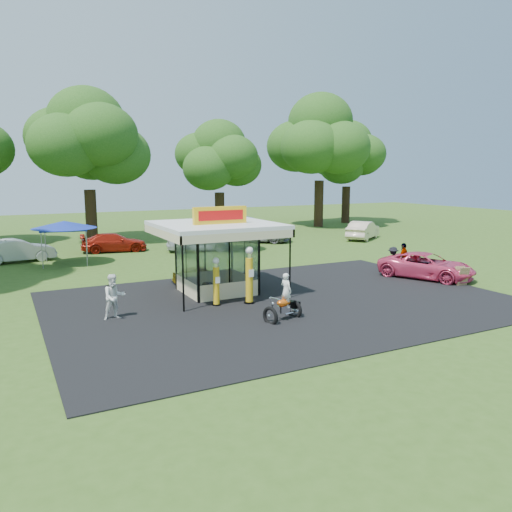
% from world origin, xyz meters
% --- Properties ---
extents(ground, '(120.00, 120.00, 0.00)m').
position_xyz_m(ground, '(0.00, 0.00, 0.00)').
color(ground, '#35531A').
rests_on(ground, ground).
extents(asphalt_apron, '(20.00, 14.00, 0.04)m').
position_xyz_m(asphalt_apron, '(0.00, 2.00, 0.02)').
color(asphalt_apron, black).
rests_on(asphalt_apron, ground).
extents(gas_station_kiosk, '(5.40, 5.40, 4.18)m').
position_xyz_m(gas_station_kiosk, '(-2.00, 4.99, 1.78)').
color(gas_station_kiosk, white).
rests_on(gas_station_kiosk, ground).
extents(gas_pump_left, '(0.40, 0.40, 2.13)m').
position_xyz_m(gas_pump_left, '(-2.95, 2.77, 1.02)').
color(gas_pump_left, black).
rests_on(gas_pump_left, ground).
extents(gas_pump_right, '(0.48, 0.48, 2.56)m').
position_xyz_m(gas_pump_right, '(-1.53, 2.43, 1.23)').
color(gas_pump_right, black).
rests_on(gas_pump_right, ground).
extents(motorcycle, '(1.71, 1.16, 1.94)m').
position_xyz_m(motorcycle, '(-1.38, -0.39, 0.75)').
color(motorcycle, black).
rests_on(motorcycle, ground).
extents(spare_tires, '(0.92, 0.87, 0.76)m').
position_xyz_m(spare_tires, '(-2.72, 4.33, 0.37)').
color(spare_tires, black).
rests_on(spare_tires, ground).
extents(a_frame_sign, '(0.60, 0.62, 0.99)m').
position_xyz_m(a_frame_sign, '(9.67, 0.61, 0.50)').
color(a_frame_sign, '#593819').
rests_on(a_frame_sign, ground).
extents(kiosk_car, '(2.82, 1.13, 0.96)m').
position_xyz_m(kiosk_car, '(-2.00, 7.20, 0.48)').
color(kiosk_car, gold).
rests_on(kiosk_car, ground).
extents(pink_sedan, '(4.21, 5.56, 1.40)m').
position_xyz_m(pink_sedan, '(9.48, 2.82, 0.70)').
color(pink_sedan, '#DE3C66').
rests_on(pink_sedan, ground).
extents(spectator_west, '(0.94, 0.77, 1.81)m').
position_xyz_m(spectator_west, '(-7.29, 2.74, 0.91)').
color(spectator_west, white).
rests_on(spectator_west, ground).
extents(spectator_east_a, '(1.09, 0.73, 1.57)m').
position_xyz_m(spectator_east_a, '(8.67, 4.57, 0.79)').
color(spectator_east_a, black).
rests_on(spectator_east_a, ground).
extents(spectator_east_b, '(1.13, 0.85, 1.78)m').
position_xyz_m(spectator_east_b, '(9.29, 4.39, 0.89)').
color(spectator_east_b, gray).
rests_on(spectator_east_b, ground).
extents(bg_car_a, '(4.76, 2.30, 1.50)m').
position_xyz_m(bg_car_a, '(-10.19, 18.71, 0.75)').
color(bg_car_a, beige).
rests_on(bg_car_a, ground).
extents(bg_car_b, '(4.91, 2.55, 1.36)m').
position_xyz_m(bg_car_b, '(-3.71, 20.29, 0.68)').
color(bg_car_b, '#A01A0C').
rests_on(bg_car_b, ground).
extents(bg_car_c, '(4.92, 2.88, 1.57)m').
position_xyz_m(bg_car_c, '(1.89, 17.73, 0.79)').
color(bg_car_c, silver).
rests_on(bg_car_c, ground).
extents(bg_car_d, '(5.89, 5.46, 1.54)m').
position_xyz_m(bg_car_d, '(8.16, 20.21, 0.77)').
color(bg_car_d, slate).
rests_on(bg_car_d, ground).
extents(bg_car_e, '(4.95, 4.15, 1.60)m').
position_xyz_m(bg_car_e, '(17.10, 17.50, 0.80)').
color(bg_car_e, beige).
rests_on(bg_car_e, ground).
extents(tent_west, '(3.93, 3.93, 2.75)m').
position_xyz_m(tent_west, '(-7.47, 16.52, 2.49)').
color(tent_west, gray).
rests_on(tent_west, ground).
extents(tent_east, '(4.07, 4.07, 2.85)m').
position_xyz_m(tent_east, '(3.95, 16.93, 2.58)').
color(tent_east, gray).
rests_on(tent_east, ground).
extents(oak_far_c, '(10.46, 10.46, 12.33)m').
position_xyz_m(oak_far_c, '(-4.24, 26.49, 7.83)').
color(oak_far_c, black).
rests_on(oak_far_c, ground).
extents(oak_far_d, '(8.93, 8.93, 10.63)m').
position_xyz_m(oak_far_d, '(8.45, 29.01, 6.78)').
color(oak_far_d, black).
rests_on(oak_far_d, ground).
extents(oak_far_e, '(11.53, 11.53, 13.73)m').
position_xyz_m(oak_far_e, '(19.65, 28.10, 8.76)').
color(oak_far_e, black).
rests_on(oak_far_e, ground).
extents(oak_far_f, '(9.48, 9.48, 11.42)m').
position_xyz_m(oak_far_f, '(24.93, 30.27, 7.33)').
color(oak_far_f, black).
rests_on(oak_far_f, ground).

